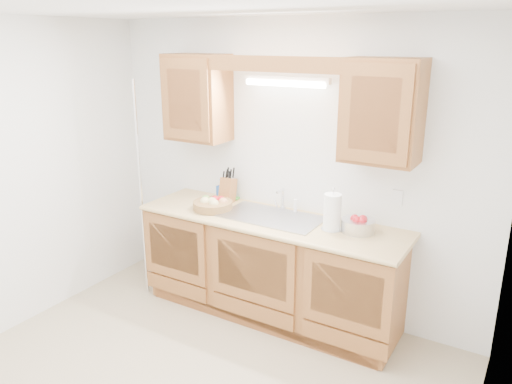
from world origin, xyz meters
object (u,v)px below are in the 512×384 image
Objects in this scene: knife_block at (228,190)px; apple_bowl at (358,225)px; fruit_basket at (213,204)px; paper_towel at (332,212)px.

apple_bowl is (1.27, -0.09, -0.06)m from knife_block.
paper_towel is (1.08, 0.07, 0.10)m from fruit_basket.
knife_block is at bearing 89.96° from fruit_basket.
knife_block is at bearing 175.86° from apple_bowl.
knife_block is 1.27m from apple_bowl.
paper_towel is (1.08, -0.16, 0.03)m from knife_block.
apple_bowl is (1.27, 0.14, 0.01)m from fruit_basket.
paper_towel is 1.09× the size of apple_bowl.
knife_block reaches higher than apple_bowl.
fruit_basket is 1.27× the size of knife_block.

